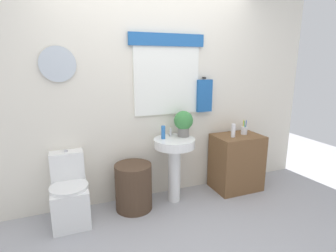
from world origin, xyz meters
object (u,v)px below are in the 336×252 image
object	(u,v)px
pedestal_sink	(174,155)
wooden_cabinet	(236,162)
potted_plant	(183,122)
toothbrush_cup	(244,130)
toilet	(70,195)
soap_bottle	(163,132)
laundry_hamper	(134,187)
lotion_bottle	(233,131)

from	to	relation	value
pedestal_sink	wooden_cabinet	size ratio (longest dim) A/B	1.07
pedestal_sink	potted_plant	distance (m)	0.41
wooden_cabinet	potted_plant	world-z (taller)	potted_plant
potted_plant	toothbrush_cup	size ratio (longest dim) A/B	1.66
pedestal_sink	toothbrush_cup	distance (m)	1.01
toilet	wooden_cabinet	distance (m)	2.07
potted_plant	toilet	bearing A→B (deg)	-178.79
toilet	soap_bottle	distance (m)	1.21
laundry_hamper	potted_plant	xyz separation A→B (m)	(0.64, 0.06, 0.69)
lotion_bottle	wooden_cabinet	bearing A→B (deg)	20.75
laundry_hamper	soap_bottle	xyz separation A→B (m)	(0.38, 0.05, 0.59)
laundry_hamper	wooden_cabinet	world-z (taller)	wooden_cabinet
soap_bottle	toilet	bearing A→B (deg)	-179.03
laundry_hamper	potted_plant	world-z (taller)	potted_plant
laundry_hamper	lotion_bottle	bearing A→B (deg)	-1.79
soap_bottle	potted_plant	world-z (taller)	potted_plant
pedestal_sink	soap_bottle	size ratio (longest dim) A/B	5.07
soap_bottle	potted_plant	xyz separation A→B (m)	(0.26, 0.01, 0.10)
laundry_hamper	pedestal_sink	distance (m)	0.59
toilet	lotion_bottle	world-z (taller)	lotion_bottle
lotion_bottle	toothbrush_cup	distance (m)	0.22
toilet	potted_plant	distance (m)	1.48
lotion_bottle	soap_bottle	bearing A→B (deg)	174.29
wooden_cabinet	potted_plant	bearing A→B (deg)	175.40
lotion_bottle	toothbrush_cup	xyz separation A→B (m)	(0.21, 0.06, -0.03)
pedestal_sink	lotion_bottle	size ratio (longest dim) A/B	4.64
pedestal_sink	soap_bottle	world-z (taller)	soap_bottle
laundry_hamper	potted_plant	distance (m)	0.94
toilet	potted_plant	bearing A→B (deg)	1.21
laundry_hamper	pedestal_sink	xyz separation A→B (m)	(0.50, 0.00, 0.31)
pedestal_sink	potted_plant	bearing A→B (deg)	23.20
wooden_cabinet	potted_plant	xyz separation A→B (m)	(-0.75, 0.06, 0.59)
wooden_cabinet	lotion_bottle	bearing A→B (deg)	-159.25
pedestal_sink	wooden_cabinet	xyz separation A→B (m)	(0.89, 0.00, -0.21)
laundry_hamper	wooden_cabinet	bearing A→B (deg)	0.00
laundry_hamper	lotion_bottle	size ratio (longest dim) A/B	3.17
toilet	wooden_cabinet	bearing A→B (deg)	-0.89
pedestal_sink	potted_plant	world-z (taller)	potted_plant
pedestal_sink	lotion_bottle	world-z (taller)	lotion_bottle
wooden_cabinet	toothbrush_cup	world-z (taller)	toothbrush_cup
toilet	toothbrush_cup	xyz separation A→B (m)	(2.17, -0.01, 0.50)
soap_bottle	toothbrush_cup	world-z (taller)	soap_bottle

